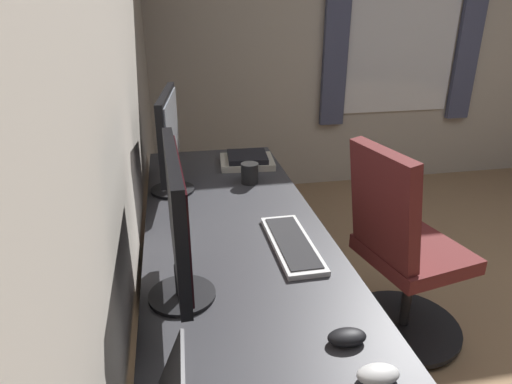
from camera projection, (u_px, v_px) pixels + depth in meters
The scene contains 15 objects.
wall_back at pixel (95, 97), 1.24m from camera, with size 5.32×0.10×2.60m, color beige.
wall_right at pixel (419, 31), 3.81m from camera, with size 0.10×5.14×2.60m, color beige.
window_panel at pixel (404, 31), 3.73m from camera, with size 0.02×0.96×1.33m, color white.
curtain_near at pixel (471, 31), 3.81m from camera, with size 0.05×0.20×1.49m, color #4C5170.
curtain_far at pixel (337, 33), 3.60m from camera, with size 0.05×0.20×1.49m, color #4C5170.
desk at pixel (242, 265), 1.62m from camera, with size 2.33×0.69×0.73m.
drawer_pedestal at pixel (236, 336), 1.74m from camera, with size 0.40×0.51×0.69m.
monitor_primary at pixel (177, 219), 1.24m from camera, with size 0.51×0.20×0.45m.
monitor_secondary at pixel (169, 137), 1.99m from camera, with size 0.52×0.20×0.46m.
keyboard_main at pixel (292, 244), 1.62m from camera, with size 0.42×0.14×0.02m.
mouse_main at pixel (347, 337), 1.16m from camera, with size 0.06×0.10×0.03m, color black.
mouse_spare at pixel (378, 374), 1.05m from camera, with size 0.06×0.10×0.03m, color silver.
book_stack_near at pixel (247, 160), 2.41m from camera, with size 0.26×0.30×0.06m.
coffee_mug at pixel (250, 173), 2.17m from camera, with size 0.12×0.08×0.10m.
office_chair at pixel (401, 257), 2.07m from camera, with size 0.56×0.59×0.97m.
Camera 1 is at (-1.30, 2.12, 1.55)m, focal length 31.64 mm.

